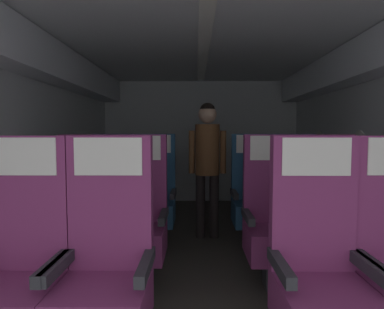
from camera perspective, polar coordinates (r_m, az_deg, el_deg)
ground at (r=3.27m, az=2.16°, el=-18.37°), size 3.66×6.10×0.02m
fuselage_shell at (r=3.32m, az=2.11°, el=9.48°), size 3.54×5.75×2.18m
seat_a_left_window at (r=2.02m, az=-27.77°, el=-17.54°), size 0.48×0.46×1.21m
seat_a_left_aisle at (r=1.86m, az=-14.61°, el=-19.08°), size 0.48×0.46×1.21m
seat_a_right_window at (r=1.91m, az=21.08°, el=-18.61°), size 0.48×0.46×1.21m
seat_b_left_window at (r=2.87m, az=-18.19°, el=-10.91°), size 0.48×0.46×1.21m
seat_b_left_aisle at (r=2.77m, az=-9.30°, el=-11.34°), size 0.48×0.46×1.21m
seat_b_right_aisle at (r=2.93m, az=22.69°, el=-10.74°), size 0.48×0.46×1.21m
seat_b_right_window at (r=2.79m, az=13.83°, el=-11.25°), size 0.48×0.46×1.21m
seat_c_left_window at (r=3.76m, az=-13.67°, el=-7.33°), size 0.48×0.46×1.21m
seat_c_left_aisle at (r=3.69m, az=-6.54°, el=-7.48°), size 0.48×0.46×1.21m
seat_c_right_aisle at (r=3.80m, az=17.44°, el=-7.28°), size 0.48×0.46×1.21m
seat_c_right_window at (r=3.70m, az=10.49°, el=-7.47°), size 0.48×0.46×1.21m
flight_attendant at (r=3.82m, az=2.66°, el=-0.18°), size 0.43×0.28×1.56m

